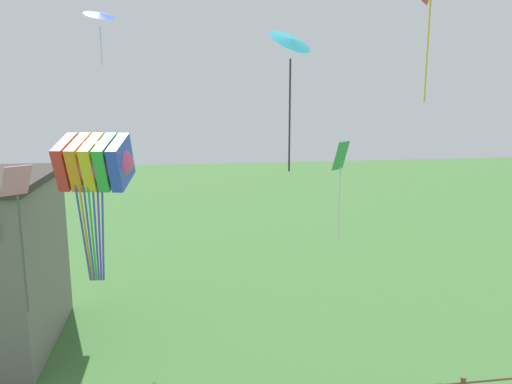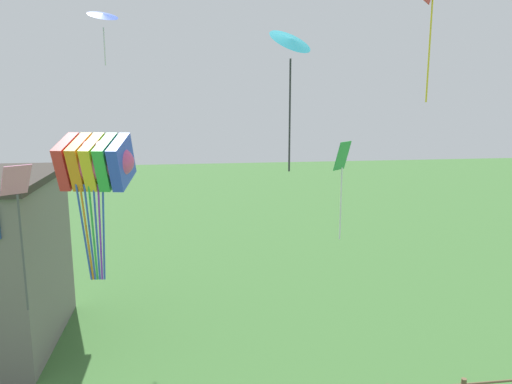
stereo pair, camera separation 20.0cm
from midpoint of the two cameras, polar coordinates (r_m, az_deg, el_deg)
The scene contains 5 objects.
kite_rainbow_parafoil at distance 14.43m, azimuth -17.50°, elevation 3.24°, with size 2.46×1.96×4.20m.
kite_pink_diamond at distance 12.11m, azimuth -25.05°, elevation -2.00°, with size 0.74×0.71×3.37m.
kite_cyan_delta at distance 13.52m, azimuth 4.42°, elevation 16.45°, with size 1.53×1.48×3.80m.
kite_green_diamond at distance 16.60m, azimuth 10.13°, elevation 2.39°, with size 0.69×0.67×3.29m.
kite_blue_delta at distance 21.79m, azimuth -16.85°, elevation 18.76°, with size 1.61×1.58×2.23m.
Camera 2 is at (-1.84, -3.38, 8.62)m, focal length 35.00 mm.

